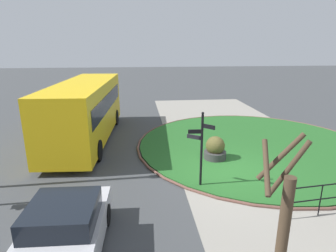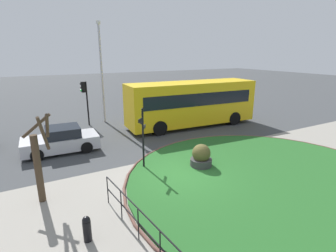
{
  "view_description": "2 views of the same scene",
  "coord_description": "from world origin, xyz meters",
  "px_view_note": "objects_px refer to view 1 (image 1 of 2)",
  "views": [
    {
      "loc": [
        -10.43,
        3.71,
        5.16
      ],
      "look_at": [
        1.57,
        2.4,
        1.66
      ],
      "focal_mm": 29.73,
      "sensor_mm": 36.0,
      "label": 1
    },
    {
      "loc": [
        -5.59,
        -9.05,
        5.32
      ],
      "look_at": [
        0.89,
        2.76,
        1.49
      ],
      "focal_mm": 27.81,
      "sensor_mm": 36.0,
      "label": 2
    }
  ],
  "objects_px": {
    "signpost_directional": "(201,146)",
    "planter_near_signpost": "(215,150)",
    "bus_yellow": "(86,110)",
    "car_trailing": "(63,233)",
    "street_tree_bare": "(282,215)"
  },
  "relations": [
    {
      "from": "signpost_directional",
      "to": "planter_near_signpost",
      "type": "bearing_deg",
      "value": -27.39
    },
    {
      "from": "bus_yellow",
      "to": "car_trailing",
      "type": "bearing_deg",
      "value": -170.73
    },
    {
      "from": "bus_yellow",
      "to": "street_tree_bare",
      "type": "distance_m",
      "value": 12.04
    },
    {
      "from": "car_trailing",
      "to": "street_tree_bare",
      "type": "bearing_deg",
      "value": 77.96
    },
    {
      "from": "bus_yellow",
      "to": "car_trailing",
      "type": "height_order",
      "value": "bus_yellow"
    },
    {
      "from": "street_tree_bare",
      "to": "bus_yellow",
      "type": "bearing_deg",
      "value": 29.5
    },
    {
      "from": "bus_yellow",
      "to": "car_trailing",
      "type": "distance_m",
      "value": 9.33
    },
    {
      "from": "car_trailing",
      "to": "signpost_directional",
      "type": "bearing_deg",
      "value": 128.65
    },
    {
      "from": "bus_yellow",
      "to": "planter_near_signpost",
      "type": "bearing_deg",
      "value": -116.47
    },
    {
      "from": "bus_yellow",
      "to": "planter_near_signpost",
      "type": "xyz_separation_m",
      "value": [
        -3.68,
        -6.37,
        -1.23
      ]
    },
    {
      "from": "signpost_directional",
      "to": "bus_yellow",
      "type": "xyz_separation_m",
      "value": [
        6.11,
        5.11,
        0.1
      ]
    },
    {
      "from": "signpost_directional",
      "to": "street_tree_bare",
      "type": "height_order",
      "value": "street_tree_bare"
    },
    {
      "from": "planter_near_signpost",
      "to": "street_tree_bare",
      "type": "bearing_deg",
      "value": 176.27
    },
    {
      "from": "bus_yellow",
      "to": "car_trailing",
      "type": "xyz_separation_m",
      "value": [
        -9.22,
        -0.92,
        -1.1
      ]
    },
    {
      "from": "signpost_directional",
      "to": "car_trailing",
      "type": "distance_m",
      "value": 5.31
    }
  ]
}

